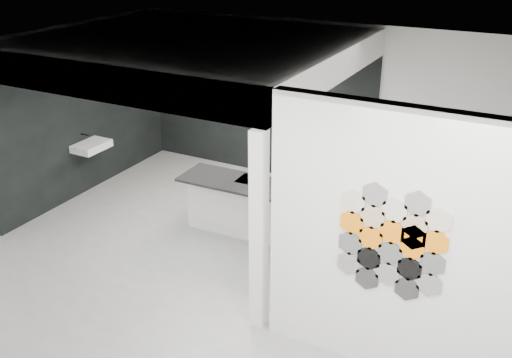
% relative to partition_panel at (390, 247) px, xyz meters
% --- Properties ---
extents(floor, '(7.00, 6.00, 0.01)m').
position_rel_partition_panel_xyz_m(floor, '(-2.23, 1.00, -1.40)').
color(floor, gray).
extents(partition_panel, '(2.45, 0.15, 2.80)m').
position_rel_partition_panel_xyz_m(partition_panel, '(0.00, 0.00, 0.00)').
color(partition_panel, silver).
rests_on(partition_panel, floor).
extents(bay_clad_back, '(4.40, 0.04, 2.35)m').
position_rel_partition_panel_xyz_m(bay_clad_back, '(-3.52, 3.97, -0.22)').
color(bay_clad_back, black).
rests_on(bay_clad_back, floor).
extents(bay_clad_left, '(0.04, 4.00, 2.35)m').
position_rel_partition_panel_xyz_m(bay_clad_left, '(-5.70, 2.00, -0.22)').
color(bay_clad_left, black).
rests_on(bay_clad_left, floor).
extents(bulkhead, '(4.40, 4.00, 0.40)m').
position_rel_partition_panel_xyz_m(bulkhead, '(-3.52, 2.00, 1.15)').
color(bulkhead, silver).
rests_on(bulkhead, corner_column).
extents(corner_column, '(0.16, 0.16, 2.35)m').
position_rel_partition_panel_xyz_m(corner_column, '(-1.41, 0.00, -0.22)').
color(corner_column, silver).
rests_on(corner_column, floor).
extents(fascia_beam, '(4.40, 0.16, 0.40)m').
position_rel_partition_panel_xyz_m(fascia_beam, '(-3.52, 0.08, 1.15)').
color(fascia_beam, silver).
rests_on(fascia_beam, corner_column).
extents(wall_basin, '(0.40, 0.60, 0.12)m').
position_rel_partition_panel_xyz_m(wall_basin, '(-5.46, 1.80, -0.55)').
color(wall_basin, silver).
rests_on(wall_basin, bay_clad_left).
extents(display_shelf, '(3.00, 0.15, 0.04)m').
position_rel_partition_panel_xyz_m(display_shelf, '(-3.43, 3.87, -0.10)').
color(display_shelf, black).
rests_on(display_shelf, bay_clad_back).
extents(kitchen_island, '(1.60, 0.74, 1.27)m').
position_rel_partition_panel_xyz_m(kitchen_island, '(-2.72, 1.81, -0.97)').
color(kitchen_island, silver).
rests_on(kitchen_island, floor).
extents(stockpot, '(0.28, 0.28, 0.20)m').
position_rel_partition_panel_xyz_m(stockpot, '(-4.35, 3.87, 0.02)').
color(stockpot, black).
rests_on(stockpot, display_shelf).
extents(kettle, '(0.21, 0.21, 0.15)m').
position_rel_partition_panel_xyz_m(kettle, '(-2.19, 3.87, -0.01)').
color(kettle, black).
rests_on(kettle, display_shelf).
extents(glass_bowl, '(0.18, 0.18, 0.10)m').
position_rel_partition_panel_xyz_m(glass_bowl, '(-2.08, 3.87, -0.03)').
color(glass_bowl, gray).
rests_on(glass_bowl, display_shelf).
extents(glass_vase, '(0.14, 0.14, 0.14)m').
position_rel_partition_panel_xyz_m(glass_vase, '(-2.08, 3.87, -0.01)').
color(glass_vase, gray).
rests_on(glass_vase, display_shelf).
extents(bottle_dark, '(0.06, 0.06, 0.15)m').
position_rel_partition_panel_xyz_m(bottle_dark, '(-3.84, 3.87, -0.00)').
color(bottle_dark, black).
rests_on(bottle_dark, display_shelf).
extents(utensil_cup, '(0.10, 0.10, 0.10)m').
position_rel_partition_panel_xyz_m(utensil_cup, '(-3.95, 3.87, -0.03)').
color(utensil_cup, black).
rests_on(utensil_cup, display_shelf).
extents(hex_tile_cluster, '(1.04, 0.02, 1.16)m').
position_rel_partition_panel_xyz_m(hex_tile_cluster, '(0.03, -0.09, 0.10)').
color(hex_tile_cluster, silver).
rests_on(hex_tile_cluster, partition_panel).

